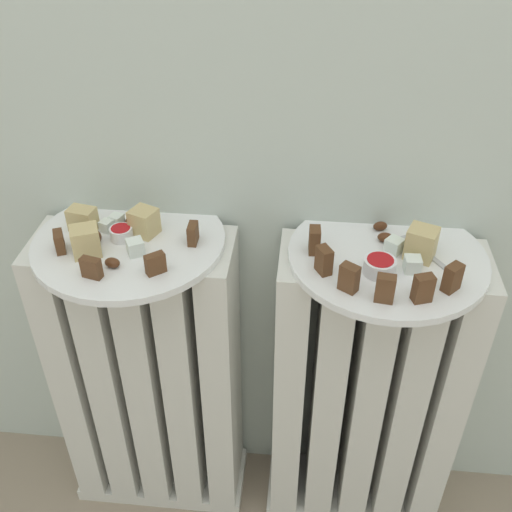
# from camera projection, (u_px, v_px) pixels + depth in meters

# --- Properties ---
(radiator_left) EXTENTS (0.35, 0.15, 0.65)m
(radiator_left) POSITION_uv_depth(u_px,v_px,m) (151.00, 382.00, 1.16)
(radiator_left) COLOR silver
(radiator_left) RESTS_ON ground_plane
(radiator_right) EXTENTS (0.35, 0.15, 0.65)m
(radiator_right) POSITION_uv_depth(u_px,v_px,m) (364.00, 398.00, 1.13)
(radiator_right) COLOR silver
(radiator_right) RESTS_ON ground_plane
(plate_left) EXTENTS (0.31, 0.31, 0.01)m
(plate_left) POSITION_uv_depth(u_px,v_px,m) (129.00, 242.00, 0.96)
(plate_left) COLOR white
(plate_left) RESTS_ON radiator_left
(plate_right) EXTENTS (0.31, 0.31, 0.01)m
(plate_right) POSITION_uv_depth(u_px,v_px,m) (387.00, 257.00, 0.93)
(plate_right) COLOR white
(plate_right) RESTS_ON radiator_right
(dark_cake_slice_left_0) EXTENTS (0.02, 0.03, 0.03)m
(dark_cake_slice_left_0) POSITION_uv_depth(u_px,v_px,m) (59.00, 242.00, 0.92)
(dark_cake_slice_left_0) COLOR #56351E
(dark_cake_slice_left_0) RESTS_ON plate_left
(dark_cake_slice_left_1) EXTENTS (0.03, 0.02, 0.03)m
(dark_cake_slice_left_1) POSITION_uv_depth(u_px,v_px,m) (91.00, 268.00, 0.87)
(dark_cake_slice_left_1) COLOR #56351E
(dark_cake_slice_left_1) RESTS_ON plate_left
(dark_cake_slice_left_2) EXTENTS (0.03, 0.03, 0.03)m
(dark_cake_slice_left_2) POSITION_uv_depth(u_px,v_px,m) (155.00, 264.00, 0.88)
(dark_cake_slice_left_2) COLOR #56351E
(dark_cake_slice_left_2) RESTS_ON plate_left
(dark_cake_slice_left_3) EXTENTS (0.01, 0.03, 0.03)m
(dark_cake_slice_left_3) POSITION_uv_depth(u_px,v_px,m) (193.00, 234.00, 0.94)
(dark_cake_slice_left_3) COLOR #56351E
(dark_cake_slice_left_3) RESTS_ON plate_left
(marble_cake_slice_left_0) EXTENTS (0.05, 0.05, 0.05)m
(marble_cake_slice_left_0) POSITION_uv_depth(u_px,v_px,m) (86.00, 241.00, 0.91)
(marble_cake_slice_left_0) COLOR tan
(marble_cake_slice_left_0) RESTS_ON plate_left
(marble_cake_slice_left_1) EXTENTS (0.05, 0.05, 0.04)m
(marble_cake_slice_left_1) POSITION_uv_depth(u_px,v_px,m) (144.00, 222.00, 0.96)
(marble_cake_slice_left_1) COLOR tan
(marble_cake_slice_left_1) RESTS_ON plate_left
(marble_cake_slice_left_2) EXTENTS (0.05, 0.04, 0.04)m
(marble_cake_slice_left_2) POSITION_uv_depth(u_px,v_px,m) (83.00, 219.00, 0.97)
(marble_cake_slice_left_2) COLOR tan
(marble_cake_slice_left_2) RESTS_ON plate_left
(turkish_delight_left_0) EXTENTS (0.02, 0.02, 0.02)m
(turkish_delight_left_0) POSITION_uv_depth(u_px,v_px,m) (107.00, 226.00, 0.97)
(turkish_delight_left_0) COLOR white
(turkish_delight_left_0) RESTS_ON plate_left
(turkish_delight_left_1) EXTENTS (0.03, 0.03, 0.02)m
(turkish_delight_left_1) POSITION_uv_depth(u_px,v_px,m) (135.00, 247.00, 0.92)
(turkish_delight_left_1) COLOR white
(turkish_delight_left_1) RESTS_ON plate_left
(turkish_delight_left_2) EXTENTS (0.03, 0.03, 0.02)m
(turkish_delight_left_2) POSITION_uv_depth(u_px,v_px,m) (117.00, 220.00, 0.98)
(turkish_delight_left_2) COLOR white
(turkish_delight_left_2) RESTS_ON plate_left
(medjool_date_left_0) EXTENTS (0.03, 0.02, 0.01)m
(medjool_date_left_0) POSITION_uv_depth(u_px,v_px,m) (112.00, 263.00, 0.89)
(medjool_date_left_0) COLOR #4C2814
(medjool_date_left_0) RESTS_ON plate_left
(medjool_date_left_1) EXTENTS (0.02, 0.03, 0.02)m
(medjool_date_left_1) POSITION_uv_depth(u_px,v_px,m) (97.00, 237.00, 0.95)
(medjool_date_left_1) COLOR #4C2814
(medjool_date_left_1) RESTS_ON plate_left
(medjool_date_left_2) EXTENTS (0.02, 0.03, 0.02)m
(medjool_date_left_2) POSITION_uv_depth(u_px,v_px,m) (130.00, 222.00, 0.98)
(medjool_date_left_2) COLOR #4C2814
(medjool_date_left_2) RESTS_ON plate_left
(jam_bowl_left) EXTENTS (0.04, 0.04, 0.02)m
(jam_bowl_left) POSITION_uv_depth(u_px,v_px,m) (121.00, 233.00, 0.95)
(jam_bowl_left) COLOR white
(jam_bowl_left) RESTS_ON plate_left
(dark_cake_slice_right_0) EXTENTS (0.02, 0.03, 0.04)m
(dark_cake_slice_right_0) POSITION_uv_depth(u_px,v_px,m) (315.00, 240.00, 0.92)
(dark_cake_slice_right_0) COLOR #56351E
(dark_cake_slice_right_0) RESTS_ON plate_right
(dark_cake_slice_right_1) EXTENTS (0.03, 0.03, 0.04)m
(dark_cake_slice_right_1) POSITION_uv_depth(u_px,v_px,m) (324.00, 260.00, 0.87)
(dark_cake_slice_right_1) COLOR #56351E
(dark_cake_slice_right_1) RESTS_ON plate_right
(dark_cake_slice_right_2) EXTENTS (0.03, 0.03, 0.04)m
(dark_cake_slice_right_2) POSITION_uv_depth(u_px,v_px,m) (349.00, 278.00, 0.84)
(dark_cake_slice_right_2) COLOR #56351E
(dark_cake_slice_right_2) RESTS_ON plate_right
(dark_cake_slice_right_3) EXTENTS (0.03, 0.02, 0.04)m
(dark_cake_slice_right_3) POSITION_uv_depth(u_px,v_px,m) (385.00, 289.00, 0.82)
(dark_cake_slice_right_3) COLOR #56351E
(dark_cake_slice_right_3) RESTS_ON plate_right
(dark_cake_slice_right_4) EXTENTS (0.03, 0.02, 0.04)m
(dark_cake_slice_right_4) POSITION_uv_depth(u_px,v_px,m) (423.00, 288.00, 0.82)
(dark_cake_slice_right_4) COLOR #56351E
(dark_cake_slice_right_4) RESTS_ON plate_right
(dark_cake_slice_right_5) EXTENTS (0.03, 0.03, 0.04)m
(dark_cake_slice_right_5) POSITION_uv_depth(u_px,v_px,m) (452.00, 278.00, 0.84)
(dark_cake_slice_right_5) COLOR #56351E
(dark_cake_slice_right_5) RESTS_ON plate_right
(marble_cake_slice_right_0) EXTENTS (0.05, 0.05, 0.05)m
(marble_cake_slice_right_0) POSITION_uv_depth(u_px,v_px,m) (421.00, 243.00, 0.90)
(marble_cake_slice_right_0) COLOR tan
(marble_cake_slice_right_0) RESTS_ON plate_right
(turkish_delight_right_0) EXTENTS (0.03, 0.03, 0.02)m
(turkish_delight_right_0) POSITION_uv_depth(u_px,v_px,m) (394.00, 246.00, 0.92)
(turkish_delight_right_0) COLOR white
(turkish_delight_right_0) RESTS_ON plate_right
(turkish_delight_right_1) EXTENTS (0.02, 0.02, 0.02)m
(turkish_delight_right_1) POSITION_uv_depth(u_px,v_px,m) (412.00, 264.00, 0.88)
(turkish_delight_right_1) COLOR white
(turkish_delight_right_1) RESTS_ON plate_right
(medjool_date_right_0) EXTENTS (0.03, 0.02, 0.02)m
(medjool_date_right_0) POSITION_uv_depth(u_px,v_px,m) (385.00, 237.00, 0.95)
(medjool_date_right_0) COLOR #4C2814
(medjool_date_right_0) RESTS_ON plate_right
(medjool_date_right_1) EXTENTS (0.03, 0.02, 0.02)m
(medjool_date_right_1) POSITION_uv_depth(u_px,v_px,m) (380.00, 226.00, 0.97)
(medjool_date_right_1) COLOR #4C2814
(medjool_date_right_1) RESTS_ON plate_right
(jam_bowl_right) EXTENTS (0.05, 0.05, 0.02)m
(jam_bowl_right) POSITION_uv_depth(u_px,v_px,m) (380.00, 265.00, 0.88)
(jam_bowl_right) COLOR white
(jam_bowl_right) RESTS_ON plate_right
(fork) EXTENTS (0.07, 0.10, 0.00)m
(fork) POSITION_uv_depth(u_px,v_px,m) (422.00, 250.00, 0.93)
(fork) COLOR #B7B7BC
(fork) RESTS_ON plate_right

